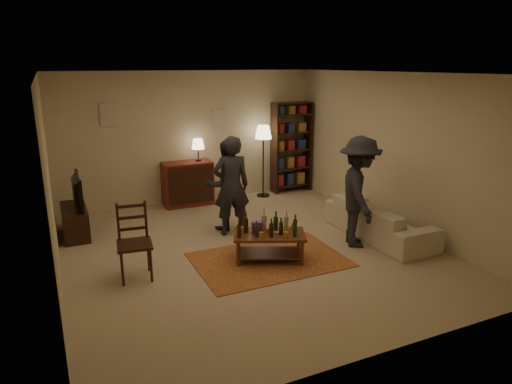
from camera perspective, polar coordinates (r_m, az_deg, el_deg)
floor at (r=7.26m, az=-0.77°, el=-7.21°), size 6.00×6.00×0.00m
room_shell at (r=9.38m, az=-12.00°, el=9.20°), size 6.00×6.00×6.00m
rug at (r=6.89m, az=1.66°, el=-8.44°), size 2.20×1.50×0.01m
coffee_table at (r=6.75m, az=1.66°, el=-5.50°), size 1.18×0.93×0.77m
dining_chair at (r=6.41m, az=-15.03°, el=-5.60°), size 0.50×0.50×1.05m
tv_stand at (r=8.29m, az=-21.75°, el=-2.56°), size 0.40×1.00×1.06m
dresser at (r=9.47m, az=-8.49°, el=1.19°), size 1.00×0.50×1.36m
bookshelf at (r=10.33m, az=4.42°, el=5.70°), size 0.90×0.34×2.02m
floor_lamp at (r=9.83m, az=0.92°, el=6.89°), size 0.36×0.36×1.56m
sofa at (r=7.93m, az=15.16°, el=-3.39°), size 0.81×2.08×0.61m
person_left at (r=7.66m, az=-3.09°, el=0.76°), size 0.67×0.49×1.70m
person_right at (r=7.95m, az=-3.71°, el=0.83°), size 0.78×0.62×1.58m
person_by_sofa at (r=7.35m, az=12.73°, el=-0.01°), size 1.06×1.31×1.77m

